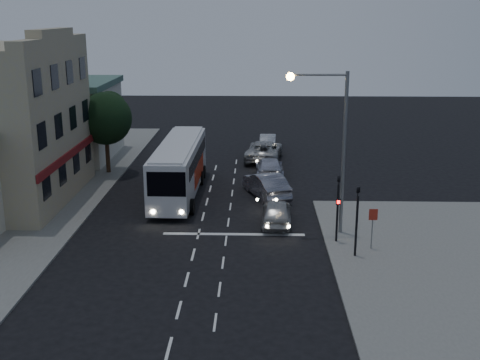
{
  "coord_description": "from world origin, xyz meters",
  "views": [
    {
      "loc": [
        3.17,
        -29.82,
        12.11
      ],
      "look_at": [
        2.26,
        5.53,
        2.2
      ],
      "focal_mm": 45.0,
      "sensor_mm": 36.0,
      "label": 1
    }
  ],
  "objects_px": {
    "traffic_signal_side": "(357,213)",
    "streetlight": "(332,134)",
    "car_extra": "(268,141)",
    "traffic_signal_main": "(338,201)",
    "regulatory_sign": "(373,222)",
    "tour_bus": "(179,166)",
    "car_sedan_a": "(266,185)",
    "car_suv": "(277,212)",
    "street_tree": "(105,116)",
    "car_sedan_c": "(264,151)",
    "car_sedan_b": "(269,167)"
  },
  "relations": [
    {
      "from": "car_sedan_c",
      "to": "traffic_signal_main",
      "type": "relative_size",
      "value": 1.47
    },
    {
      "from": "car_extra",
      "to": "regulatory_sign",
      "type": "height_order",
      "value": "regulatory_sign"
    },
    {
      "from": "traffic_signal_main",
      "to": "streetlight",
      "type": "xyz_separation_m",
      "value": [
        -0.26,
        1.42,
        3.31
      ]
    },
    {
      "from": "traffic_signal_main",
      "to": "street_tree",
      "type": "xyz_separation_m",
      "value": [
        -15.81,
        14.25,
        2.08
      ]
    },
    {
      "from": "tour_bus",
      "to": "traffic_signal_side",
      "type": "relative_size",
      "value": 2.92
    },
    {
      "from": "car_suv",
      "to": "car_sedan_a",
      "type": "xyz_separation_m",
      "value": [
        -0.54,
        5.4,
        0.1
      ]
    },
    {
      "from": "tour_bus",
      "to": "car_sedan_c",
      "type": "height_order",
      "value": "tour_bus"
    },
    {
      "from": "car_extra",
      "to": "car_sedan_a",
      "type": "bearing_deg",
      "value": 91.06
    },
    {
      "from": "traffic_signal_side",
      "to": "regulatory_sign",
      "type": "xyz_separation_m",
      "value": [
        1.0,
        0.96,
        -0.82
      ]
    },
    {
      "from": "regulatory_sign",
      "to": "streetlight",
      "type": "xyz_separation_m",
      "value": [
        -1.96,
        2.44,
        4.14
      ]
    },
    {
      "from": "car_suv",
      "to": "traffic_signal_main",
      "type": "bearing_deg",
      "value": 138.99
    },
    {
      "from": "car_sedan_a",
      "to": "regulatory_sign",
      "type": "height_order",
      "value": "regulatory_sign"
    },
    {
      "from": "tour_bus",
      "to": "car_sedan_c",
      "type": "xyz_separation_m",
      "value": [
        5.91,
        10.03,
        -1.15
      ]
    },
    {
      "from": "traffic_signal_main",
      "to": "streetlight",
      "type": "distance_m",
      "value": 3.61
    },
    {
      "from": "regulatory_sign",
      "to": "tour_bus",
      "type": "bearing_deg",
      "value": 138.91
    },
    {
      "from": "car_sedan_b",
      "to": "street_tree",
      "type": "xyz_separation_m",
      "value": [
        -12.48,
        0.61,
        3.78
      ]
    },
    {
      "from": "street_tree",
      "to": "car_extra",
      "type": "bearing_deg",
      "value": 36.59
    },
    {
      "from": "car_extra",
      "to": "traffic_signal_main",
      "type": "distance_m",
      "value": 23.85
    },
    {
      "from": "car_sedan_a",
      "to": "traffic_signal_main",
      "type": "height_order",
      "value": "traffic_signal_main"
    },
    {
      "from": "regulatory_sign",
      "to": "street_tree",
      "type": "bearing_deg",
      "value": 138.92
    },
    {
      "from": "tour_bus",
      "to": "car_extra",
      "type": "xyz_separation_m",
      "value": [
        6.33,
        14.73,
        -1.31
      ]
    },
    {
      "from": "traffic_signal_main",
      "to": "streetlight",
      "type": "bearing_deg",
      "value": 100.2
    },
    {
      "from": "car_suv",
      "to": "traffic_signal_main",
      "type": "relative_size",
      "value": 1.06
    },
    {
      "from": "car_extra",
      "to": "streetlight",
      "type": "height_order",
      "value": "streetlight"
    },
    {
      "from": "car_sedan_a",
      "to": "car_extra",
      "type": "xyz_separation_m",
      "value": [
        0.41,
        15.14,
        -0.16
      ]
    },
    {
      "from": "traffic_signal_side",
      "to": "regulatory_sign",
      "type": "relative_size",
      "value": 1.86
    },
    {
      "from": "regulatory_sign",
      "to": "street_tree",
      "type": "height_order",
      "value": "street_tree"
    },
    {
      "from": "street_tree",
      "to": "traffic_signal_side",
      "type": "bearing_deg",
      "value": -44.5
    },
    {
      "from": "car_sedan_a",
      "to": "traffic_signal_side",
      "type": "distance_m",
      "value": 11.39
    },
    {
      "from": "traffic_signal_side",
      "to": "traffic_signal_main",
      "type": "bearing_deg",
      "value": 109.49
    },
    {
      "from": "tour_bus",
      "to": "regulatory_sign",
      "type": "relative_size",
      "value": 5.45
    },
    {
      "from": "car_sedan_b",
      "to": "car_sedan_c",
      "type": "distance_m",
      "value": 5.24
    },
    {
      "from": "car_extra",
      "to": "regulatory_sign",
      "type": "bearing_deg",
      "value": 104.01
    },
    {
      "from": "street_tree",
      "to": "car_sedan_a",
      "type": "bearing_deg",
      "value": -25.65
    },
    {
      "from": "traffic_signal_main",
      "to": "street_tree",
      "type": "bearing_deg",
      "value": 137.97
    },
    {
      "from": "car_suv",
      "to": "car_sedan_a",
      "type": "height_order",
      "value": "car_sedan_a"
    },
    {
      "from": "car_sedan_b",
      "to": "traffic_signal_main",
      "type": "distance_m",
      "value": 14.14
    },
    {
      "from": "regulatory_sign",
      "to": "street_tree",
      "type": "relative_size",
      "value": 0.35
    },
    {
      "from": "streetlight",
      "to": "traffic_signal_main",
      "type": "bearing_deg",
      "value": -79.8
    },
    {
      "from": "tour_bus",
      "to": "regulatory_sign",
      "type": "distance_m",
      "value": 14.98
    },
    {
      "from": "car_sedan_a",
      "to": "traffic_signal_side",
      "type": "xyz_separation_m",
      "value": [
        4.37,
        -10.4,
        1.58
      ]
    },
    {
      "from": "tour_bus",
      "to": "streetlight",
      "type": "height_order",
      "value": "streetlight"
    },
    {
      "from": "tour_bus",
      "to": "car_sedan_a",
      "type": "bearing_deg",
      "value": -3.21
    },
    {
      "from": "car_sedan_a",
      "to": "car_sedan_b",
      "type": "height_order",
      "value": "car_sedan_a"
    },
    {
      "from": "regulatory_sign",
      "to": "traffic_signal_side",
      "type": "bearing_deg",
      "value": -136.08
    },
    {
      "from": "car_sedan_c",
      "to": "streetlight",
      "type": "relative_size",
      "value": 0.67
    },
    {
      "from": "car_suv",
      "to": "street_tree",
      "type": "bearing_deg",
      "value": -38.57
    },
    {
      "from": "tour_bus",
      "to": "street_tree",
      "type": "height_order",
      "value": "street_tree"
    },
    {
      "from": "car_sedan_a",
      "to": "car_extra",
      "type": "relative_size",
      "value": 1.24
    },
    {
      "from": "traffic_signal_side",
      "to": "streetlight",
      "type": "distance_m",
      "value": 4.84
    }
  ]
}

